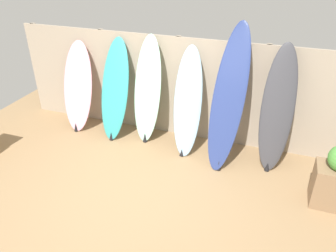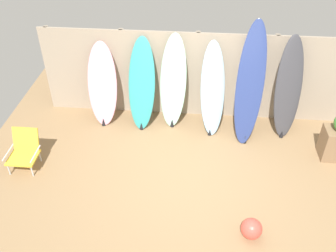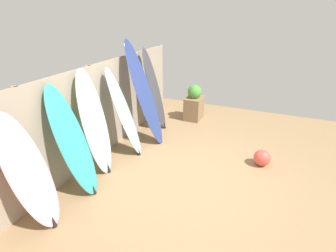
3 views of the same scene
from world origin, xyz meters
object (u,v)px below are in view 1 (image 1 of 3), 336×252
at_px(surfboard_teal_1, 115,90).
at_px(surfboard_navy_4, 228,99).
at_px(surfboard_charcoal_5, 277,110).
at_px(planter_box, 336,179).
at_px(surfboard_seafoam_2, 147,91).
at_px(surfboard_pink_0, 78,87).
at_px(surfboard_skyblue_3, 188,103).

bearing_deg(surfboard_teal_1, surfboard_navy_4, -4.55).
bearing_deg(surfboard_navy_4, surfboard_teal_1, 175.45).
bearing_deg(surfboard_charcoal_5, planter_box, -39.49).
height_order(surfboard_teal_1, surfboard_seafoam_2, surfboard_seafoam_2).
distance_m(surfboard_seafoam_2, surfboard_navy_4, 1.43).
bearing_deg(surfboard_charcoal_5, surfboard_navy_4, -170.42).
bearing_deg(surfboard_seafoam_2, planter_box, -14.95).
distance_m(surfboard_pink_0, surfboard_skyblue_3, 2.13).
height_order(surfboard_pink_0, surfboard_teal_1, surfboard_teal_1).
relative_size(surfboard_seafoam_2, surfboard_skyblue_3, 1.06).
xyz_separation_m(surfboard_teal_1, surfboard_charcoal_5, (2.73, -0.04, 0.09)).
xyz_separation_m(surfboard_navy_4, surfboard_charcoal_5, (0.72, 0.12, -0.11)).
distance_m(surfboard_pink_0, surfboard_teal_1, 0.78).
distance_m(surfboard_navy_4, planter_box, 1.82).
height_order(surfboard_teal_1, surfboard_skyblue_3, surfboard_teal_1).
bearing_deg(surfboard_charcoal_5, surfboard_pink_0, 178.94).
height_order(surfboard_navy_4, planter_box, surfboard_navy_4).
bearing_deg(planter_box, surfboard_pink_0, 169.88).
relative_size(surfboard_skyblue_3, surfboard_navy_4, 0.81).
distance_m(surfboard_teal_1, surfboard_skyblue_3, 1.35).
distance_m(surfboard_charcoal_5, planter_box, 1.25).
height_order(surfboard_seafoam_2, surfboard_navy_4, surfboard_navy_4).
height_order(surfboard_pink_0, surfboard_skyblue_3, surfboard_skyblue_3).
xyz_separation_m(surfboard_navy_4, planter_box, (1.59, -0.60, -0.65)).
relative_size(surfboard_seafoam_2, surfboard_navy_4, 0.86).
relative_size(surfboard_pink_0, surfboard_seafoam_2, 0.87).
bearing_deg(surfboard_skyblue_3, surfboard_teal_1, 177.38).
xyz_separation_m(surfboard_pink_0, surfboard_charcoal_5, (3.51, -0.06, 0.15)).
distance_m(surfboard_pink_0, surfboard_charcoal_5, 3.51).
xyz_separation_m(surfboard_pink_0, surfboard_seafoam_2, (1.38, 0.02, 0.11)).
height_order(surfboard_seafoam_2, surfboard_skyblue_3, surfboard_seafoam_2).
bearing_deg(surfboard_teal_1, surfboard_skyblue_3, -2.62).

